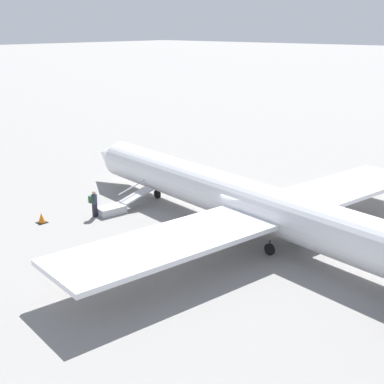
{
  "coord_description": "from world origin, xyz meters",
  "views": [
    {
      "loc": [
        -16.85,
        24.0,
        11.75
      ],
      "look_at": [
        4.22,
        0.18,
        1.8
      ],
      "focal_mm": 50.0,
      "sensor_mm": 36.0,
      "label": 1
    }
  ],
  "objects": [
    {
      "name": "boarding_stairs",
      "position": [
        8.77,
        2.51,
        0.37
      ],
      "size": [
        1.6,
        4.12,
        1.69
      ],
      "rotation": [
        0.0,
        0.0,
        -1.72
      ],
      "color": "#B2B2B7",
      "rests_on": "ground"
    },
    {
      "name": "traffic_cone_near_stairs",
      "position": [
        10.77,
        6.87,
        0.3
      ],
      "size": [
        0.58,
        0.58,
        0.64
      ],
      "color": "black",
      "rests_on": "ground"
    },
    {
      "name": "ground_plane",
      "position": [
        0.0,
        0.0,
        0.0
      ],
      "size": [
        600.0,
        600.0,
        0.0
      ],
      "primitive_type": "plane",
      "color": "gray"
    },
    {
      "name": "passenger",
      "position": [
        9.2,
        3.98,
        1.0
      ],
      "size": [
        0.37,
        0.56,
        1.74
      ],
      "rotation": [
        0.0,
        0.0,
        -1.72
      ],
      "color": "#23232D",
      "rests_on": "ground"
    },
    {
      "name": "airplane_main",
      "position": [
        -0.97,
        0.15,
        2.02
      ],
      "size": [
        33.77,
        26.09,
        6.76
      ],
      "rotation": [
        0.0,
        0.0,
        -0.15
      ],
      "color": "silver",
      "rests_on": "ground"
    }
  ]
}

